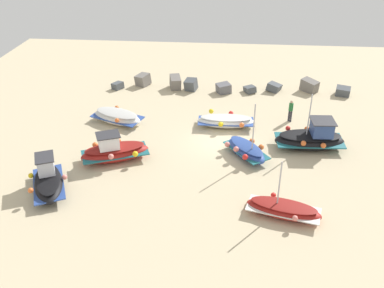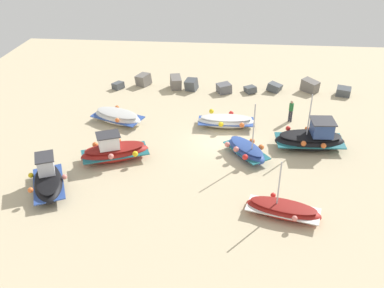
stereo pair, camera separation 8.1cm
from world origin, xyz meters
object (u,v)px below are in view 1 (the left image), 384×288
(person_walking, at_px, (291,110))
(fishing_boat_2, at_px, (283,209))
(fishing_boat_5, at_px, (246,150))
(fishing_boat_1, at_px, (117,117))
(fishing_boat_6, at_px, (48,181))
(fishing_boat_3, at_px, (226,121))
(fishing_boat_0, at_px, (311,138))
(fishing_boat_4, at_px, (114,151))

(person_walking, bearing_deg, fishing_boat_2, 24.58)
(fishing_boat_2, height_order, fishing_boat_5, fishing_boat_5)
(fishing_boat_1, height_order, fishing_boat_6, fishing_boat_6)
(fishing_boat_3, xyz_separation_m, person_walking, (4.71, 1.25, 0.54))
(fishing_boat_0, bearing_deg, person_walking, 100.30)
(fishing_boat_2, xyz_separation_m, fishing_boat_5, (-1.79, 5.83, 0.08))
(fishing_boat_3, bearing_deg, person_walking, -166.31)
(fishing_boat_5, bearing_deg, fishing_boat_3, -17.13)
(fishing_boat_4, bearing_deg, fishing_boat_5, 165.21)
(fishing_boat_1, height_order, fishing_boat_5, fishing_boat_5)
(fishing_boat_0, distance_m, fishing_boat_5, 4.55)
(fishing_boat_2, distance_m, fishing_boat_5, 6.10)
(fishing_boat_1, xyz_separation_m, fishing_boat_4, (1.09, -5.21, 0.16))
(fishing_boat_3, distance_m, fishing_boat_4, 8.69)
(fishing_boat_3, height_order, fishing_boat_4, fishing_boat_4)
(fishing_boat_1, bearing_deg, fishing_boat_0, -167.97)
(fishing_boat_1, relative_size, fishing_boat_3, 1.02)
(fishing_boat_3, distance_m, fishing_boat_5, 4.36)
(fishing_boat_3, bearing_deg, fishing_boat_0, 153.89)
(fishing_boat_0, distance_m, fishing_boat_1, 13.87)
(fishing_boat_3, xyz_separation_m, fishing_boat_6, (-9.81, -8.80, 0.16))
(fishing_boat_0, xyz_separation_m, person_walking, (-0.94, 3.87, 0.27))
(fishing_boat_3, height_order, person_walking, person_walking)
(fishing_boat_1, relative_size, fishing_boat_4, 0.94)
(fishing_boat_0, bearing_deg, fishing_boat_2, -112.01)
(fishing_boat_2, xyz_separation_m, fishing_boat_3, (-3.16, 9.97, 0.04))
(fishing_boat_6, bearing_deg, person_walking, -79.08)
(fishing_boat_6, distance_m, person_walking, 17.66)
(fishing_boat_2, height_order, fishing_boat_6, fishing_boat_2)
(fishing_boat_2, xyz_separation_m, person_walking, (1.55, 11.22, 0.58))
(fishing_boat_4, height_order, fishing_boat_5, fishing_boat_5)
(fishing_boat_0, relative_size, fishing_boat_5, 1.20)
(fishing_boat_1, distance_m, fishing_boat_3, 7.99)
(fishing_boat_4, distance_m, fishing_boat_5, 8.34)
(fishing_boat_6, bearing_deg, fishing_boat_0, -91.99)
(fishing_boat_4, bearing_deg, fishing_boat_2, 132.31)
(fishing_boat_0, xyz_separation_m, fishing_boat_3, (-5.65, 2.62, -0.27))
(fishing_boat_4, bearing_deg, fishing_boat_3, -165.24)
(fishing_boat_5, bearing_deg, fishing_boat_1, 31.19)
(fishing_boat_4, bearing_deg, person_walking, -173.31)
(fishing_boat_0, relative_size, person_walking, 2.78)
(fishing_boat_1, distance_m, fishing_boat_2, 14.90)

